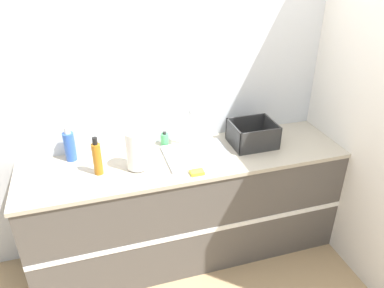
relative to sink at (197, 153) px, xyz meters
The scene contains 11 objects.
ground_plane 0.96m from the sink, 104.15° to the right, with size 12.00×12.00×0.00m, color tan.
wall_back 0.51m from the sink, 103.52° to the left, with size 4.72×0.06×2.60m.
wall_right 1.18m from the sink, ahead, with size 0.06×2.58×2.60m.
counter_cabinet 0.47m from the sink, behind, with size 2.35×0.61×0.88m.
sink is the anchor object (origin of this frame).
paper_towel_roll 0.45m from the sink, behind, with size 0.14×0.14×0.27m.
dish_rack 0.46m from the sink, ahead, with size 0.33×0.28×0.18m.
bottle_blue 0.89m from the sink, 166.88° to the left, with size 0.08×0.08×0.26m.
bottle_amber 0.70m from the sink, behind, with size 0.06×0.06×0.27m.
soap_dispenser 0.29m from the sink, 130.19° to the left, with size 0.06×0.06×0.11m.
sponge 0.25m from the sink, 106.68° to the right, with size 0.09×0.06×0.02m.
Camera 1 is at (-0.63, -1.92, 2.25)m, focal length 35.00 mm.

